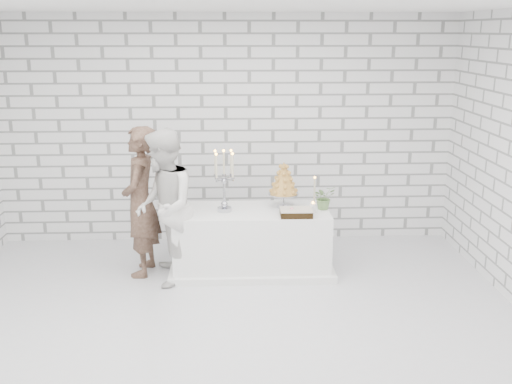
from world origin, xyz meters
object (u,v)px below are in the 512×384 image
cake_table (252,240)px  candelabra (224,181)px  bride (164,208)px  croquembouche (284,185)px  groom (141,202)px

cake_table → candelabra: (-0.31, -0.04, 0.74)m
bride → candelabra: 0.75m
croquembouche → cake_table: bearing=-166.5°
groom → candelabra: groom is taller
groom → croquembouche: 1.67m
groom → croquembouche: size_ratio=3.16×
groom → bride: bearing=53.6°
cake_table → croquembouche: size_ratio=3.25×
cake_table → groom: size_ratio=1.03×
cake_table → groom: 1.37m
bride → croquembouche: bearing=99.2°
bride → candelabra: size_ratio=2.40×
croquembouche → candelabra: bearing=-169.7°
candelabra → cake_table: bearing=6.4°
groom → candelabra: bearing=94.6°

